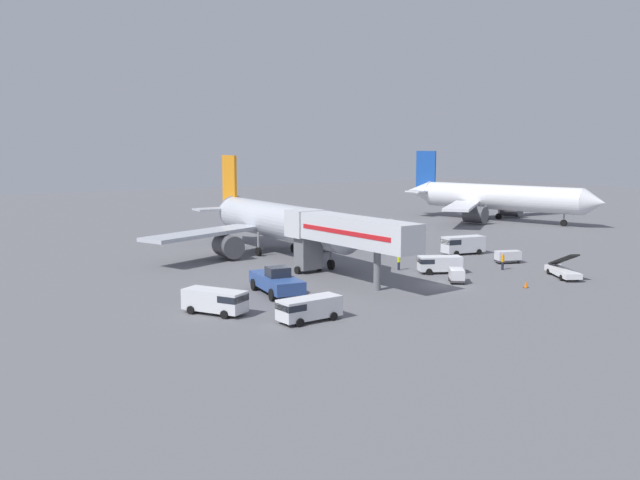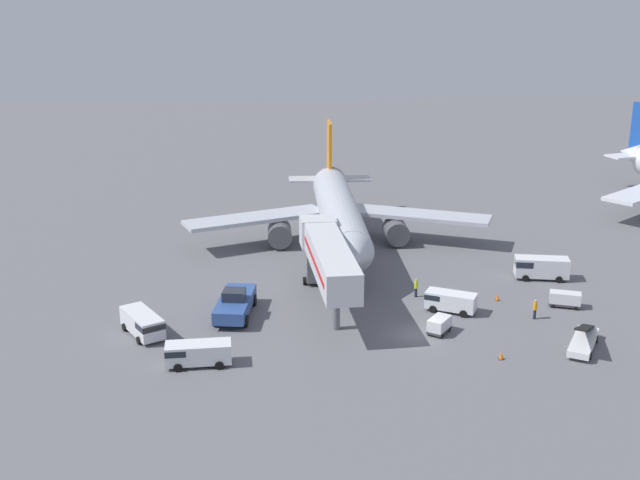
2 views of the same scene
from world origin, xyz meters
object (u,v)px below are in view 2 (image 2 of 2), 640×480
Objects in this scene: ground_crew_worker_foreground at (535,309)px; ground_crew_worker_midground at (416,287)px; jet_bridge at (327,256)px; baggage_cart_mid_right at (565,299)px; belt_loader_truck at (583,340)px; safety_cone_alpha at (497,297)px; safety_cone_bravo at (501,356)px; service_van_near_right at (196,353)px; airplane_at_gate at (338,212)px; service_van_outer_right at (540,267)px; baggage_cart_rear_right at (439,325)px; service_van_far_right at (449,300)px; pushback_tug at (235,303)px; service_van_far_center at (143,323)px.

ground_crew_worker_midground is at bearing 147.63° from ground_crew_worker_foreground.
baggage_cart_mid_right is at bearing -4.75° from jet_bridge.
safety_cone_alpha is at bearing 109.90° from belt_loader_truck.
baggage_cart_mid_right is (1.79, 8.92, 0.05)m from belt_loader_truck.
ground_crew_worker_foreground is at bearing 55.69° from safety_cone_bravo.
service_van_near_right is 23.76m from ground_crew_worker_midground.
airplane_at_gate is 22.97m from service_van_outer_right.
service_van_outer_right is 7.52m from baggage_cart_mid_right.
belt_loader_truck is (17.39, -28.52, -3.30)m from airplane_at_gate.
service_van_near_right is 1.96× the size of baggage_cart_rear_right.
safety_cone_alpha is at bearing 75.24° from safety_cone_bravo.
baggage_cart_mid_right is (21.91, -1.82, -4.12)m from jet_bridge.
safety_cone_alpha is (-5.75, 2.02, -0.48)m from baggage_cart_mid_right.
jet_bridge reaches higher than safety_cone_bravo.
airplane_at_gate reaches higher than ground_crew_worker_foreground.
service_van_near_right is 20.77m from baggage_cart_rear_right.
safety_cone_alpha is (5.16, 2.26, -0.74)m from service_van_far_right.
baggage_cart_mid_right reaches higher than baggage_cart_rear_right.
belt_loader_truck reaches higher than ground_crew_worker_foreground.
airplane_at_gate is at bearing 108.81° from safety_cone_bravo.
pushback_tug is 19.45m from service_van_far_right.
airplane_at_gate reaches higher than belt_loader_truck.
jet_bridge is 3.23× the size of service_van_far_center.
jet_bridge is at bearing 11.14° from pushback_tug.
service_van_far_center is at bearing -129.12° from airplane_at_gate.
belt_loader_truck is at bearing -70.10° from safety_cone_alpha.
baggage_cart_rear_right is at bearing -36.79° from jet_bridge.
safety_cone_alpha is (7.52, -1.48, -0.66)m from ground_crew_worker_midground.
ground_crew_worker_midground is at bearing 132.77° from belt_loader_truck.
baggage_cart_rear_right is at bearing -3.16° from service_van_far_center.
airplane_at_gate is at bearing 112.63° from service_van_far_right.
service_van_far_right is at bearing 6.97° from service_van_far_center.
safety_cone_alpha is (-5.89, -5.49, -0.97)m from service_van_outer_right.
ground_crew_worker_foreground reaches higher than service_van_far_right.
airplane_at_gate is at bearing 64.52° from service_van_near_right.
service_van_near_right is 24.12m from safety_cone_bravo.
pushback_tug is at bearing 162.38° from belt_loader_truck.
pushback_tug is 1.40× the size of service_van_far_center.
service_van_outer_right is 1.82× the size of baggage_cart_mid_right.
ground_crew_worker_foreground is (-3.71, -2.56, 0.18)m from baggage_cart_mid_right.
safety_cone_alpha is at bearing 160.64° from baggage_cart_mid_right.
service_van_far_center is (-16.11, -5.38, -3.78)m from jet_bridge.
ground_crew_worker_foreground is (7.20, -2.32, -0.08)m from service_van_far_right.
pushback_tug is 1.35× the size of belt_loader_truck.
belt_loader_truck reaches higher than ground_crew_worker_midground.
service_van_near_right is at bearing -152.78° from service_van_outer_right.
service_van_far_center is (-36.22, 5.36, 0.39)m from belt_loader_truck.
pushback_tug reaches higher than service_van_far_right.
safety_cone_bravo is (12.91, -12.13, -4.60)m from jet_bridge.
jet_bridge is at bearing 151.91° from belt_loader_truck.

